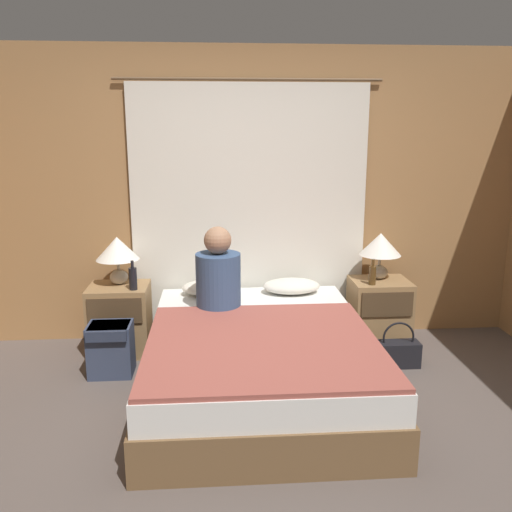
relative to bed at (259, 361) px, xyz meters
name	(u,v)px	position (x,y,z in m)	size (l,w,h in m)	color
ground_plane	(268,446)	(0.00, -0.68, -0.23)	(16.00, 16.00, 0.00)	#564C47
wall_back	(249,197)	(0.00, 1.15, 1.02)	(4.83, 0.06, 2.50)	#A37547
curtain_panel	(249,214)	(0.00, 1.08, 0.88)	(2.21, 0.02, 2.23)	silver
bed	(259,361)	(0.00, 0.00, 0.00)	(1.54, 2.06, 0.47)	brown
nightstand_left	(120,319)	(-1.10, 0.80, 0.06)	(0.48, 0.42, 0.57)	#937047
nightstand_right	(379,313)	(1.10, 0.80, 0.06)	(0.48, 0.42, 0.57)	#937047
lamp_left	(117,251)	(-1.10, 0.86, 0.62)	(0.35, 0.35, 0.40)	#B2A899
lamp_right	(380,247)	(1.10, 0.86, 0.62)	(0.35, 0.35, 0.40)	#B2A899
pillow_left	(211,288)	(-0.34, 0.83, 0.30)	(0.48, 0.32, 0.12)	silver
pillow_right	(292,286)	(0.34, 0.83, 0.30)	(0.48, 0.32, 0.12)	silver
blanket_on_bed	(263,343)	(0.00, -0.28, 0.25)	(1.48, 1.44, 0.03)	#994C42
person_left_in_bed	(218,275)	(-0.28, 0.47, 0.50)	(0.34, 0.34, 0.64)	#38517A
beer_bottle_on_left_stand	(133,278)	(-0.95, 0.69, 0.43)	(0.07, 0.07, 0.24)	black
beer_bottle_on_right_stand	(372,275)	(0.99, 0.69, 0.42)	(0.06, 0.06, 0.21)	#513819
backpack_on_floor	(111,346)	(-1.10, 0.37, -0.01)	(0.33, 0.29, 0.40)	#333D56
handbag_on_floor	(398,352)	(1.12, 0.35, -0.12)	(0.34, 0.15, 0.37)	black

